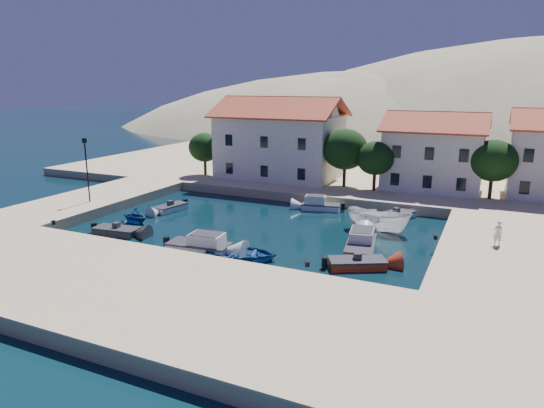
{
  "coord_description": "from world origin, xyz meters",
  "views": [
    {
      "loc": [
        18.11,
        -26.3,
        12.28
      ],
      "look_at": [
        0.77,
        11.07,
        2.0
      ],
      "focal_mm": 32.0,
      "sensor_mm": 36.0,
      "label": 1
    }
  ],
  "objects_px": {
    "building_left": "(280,137)",
    "building_mid": "(434,150)",
    "lamppost": "(86,164)",
    "pedestrian": "(498,233)",
    "cabin_cruiser_east": "(361,244)",
    "boat_east": "(378,231)",
    "rowboat_south": "(242,259)",
    "cabin_cruiser_south": "(199,245)"
  },
  "relations": [
    {
      "from": "cabin_cruiser_south",
      "to": "lamppost",
      "type": "bearing_deg",
      "value": 156.24
    },
    {
      "from": "building_left",
      "to": "building_mid",
      "type": "relative_size",
      "value": 1.4
    },
    {
      "from": "pedestrian",
      "to": "building_mid",
      "type": "bearing_deg",
      "value": -91.76
    },
    {
      "from": "rowboat_south",
      "to": "boat_east",
      "type": "relative_size",
      "value": 0.92
    },
    {
      "from": "rowboat_south",
      "to": "boat_east",
      "type": "xyz_separation_m",
      "value": [
        7.35,
        10.88,
        0.0
      ]
    },
    {
      "from": "building_mid",
      "to": "lamppost",
      "type": "xyz_separation_m",
      "value": [
        -29.5,
        -21.0,
        -0.47
      ]
    },
    {
      "from": "lamppost",
      "to": "rowboat_south",
      "type": "height_order",
      "value": "lamppost"
    },
    {
      "from": "lamppost",
      "to": "pedestrian",
      "type": "height_order",
      "value": "lamppost"
    },
    {
      "from": "building_mid",
      "to": "lamppost",
      "type": "height_order",
      "value": "building_mid"
    },
    {
      "from": "lamppost",
      "to": "cabin_cruiser_south",
      "type": "relative_size",
      "value": 1.25
    },
    {
      "from": "pedestrian",
      "to": "cabin_cruiser_south",
      "type": "bearing_deg",
      "value": -1.31
    },
    {
      "from": "building_mid",
      "to": "cabin_cruiser_south",
      "type": "distance_m",
      "value": 29.86
    },
    {
      "from": "cabin_cruiser_south",
      "to": "cabin_cruiser_east",
      "type": "bearing_deg",
      "value": 20.11
    },
    {
      "from": "building_mid",
      "to": "pedestrian",
      "type": "relative_size",
      "value": 5.79
    },
    {
      "from": "lamppost",
      "to": "boat_east",
      "type": "xyz_separation_m",
      "value": [
        27.18,
        5.42,
        -4.75
      ]
    },
    {
      "from": "building_mid",
      "to": "cabin_cruiser_east",
      "type": "xyz_separation_m",
      "value": [
        -2.43,
        -20.92,
        -4.75
      ]
    },
    {
      "from": "building_mid",
      "to": "lamppost",
      "type": "relative_size",
      "value": 1.69
    },
    {
      "from": "building_mid",
      "to": "rowboat_south",
      "type": "height_order",
      "value": "building_mid"
    },
    {
      "from": "lamppost",
      "to": "pedestrian",
      "type": "bearing_deg",
      "value": 3.79
    },
    {
      "from": "rowboat_south",
      "to": "pedestrian",
      "type": "height_order",
      "value": "pedestrian"
    },
    {
      "from": "lamppost",
      "to": "pedestrian",
      "type": "xyz_separation_m",
      "value": [
        36.34,
        2.41,
        -2.85
      ]
    },
    {
      "from": "lamppost",
      "to": "rowboat_south",
      "type": "xyz_separation_m",
      "value": [
        19.82,
        -5.45,
        -4.75
      ]
    },
    {
      "from": "cabin_cruiser_east",
      "to": "lamppost",
      "type": "bearing_deg",
      "value": 80.47
    },
    {
      "from": "boat_east",
      "to": "pedestrian",
      "type": "bearing_deg",
      "value": -101.02
    },
    {
      "from": "boat_east",
      "to": "building_left",
      "type": "bearing_deg",
      "value": 54.28
    },
    {
      "from": "building_mid",
      "to": "cabin_cruiser_south",
      "type": "xyz_separation_m",
      "value": [
        -13.43,
        -26.24,
        -4.75
      ]
    },
    {
      "from": "building_left",
      "to": "pedestrian",
      "type": "xyz_separation_m",
      "value": [
        24.84,
        -17.59,
        -4.03
      ]
    },
    {
      "from": "building_mid",
      "to": "rowboat_south",
      "type": "xyz_separation_m",
      "value": [
        -9.68,
        -26.45,
        -5.22
      ]
    },
    {
      "from": "lamppost",
      "to": "rowboat_south",
      "type": "bearing_deg",
      "value": -15.38
    },
    {
      "from": "rowboat_south",
      "to": "lamppost",
      "type": "bearing_deg",
      "value": 58.74
    },
    {
      "from": "cabin_cruiser_south",
      "to": "rowboat_south",
      "type": "distance_m",
      "value": 3.79
    },
    {
      "from": "cabin_cruiser_south",
      "to": "boat_east",
      "type": "height_order",
      "value": "cabin_cruiser_south"
    },
    {
      "from": "lamppost",
      "to": "pedestrian",
      "type": "distance_m",
      "value": 36.54
    },
    {
      "from": "lamppost",
      "to": "cabin_cruiser_east",
      "type": "distance_m",
      "value": 27.4
    },
    {
      "from": "cabin_cruiser_east",
      "to": "boat_east",
      "type": "relative_size",
      "value": 0.95
    },
    {
      "from": "building_left",
      "to": "pedestrian",
      "type": "bearing_deg",
      "value": -35.3
    },
    {
      "from": "lamppost",
      "to": "cabin_cruiser_east",
      "type": "relative_size",
      "value": 1.16
    },
    {
      "from": "building_mid",
      "to": "pedestrian",
      "type": "height_order",
      "value": "building_mid"
    },
    {
      "from": "cabin_cruiser_east",
      "to": "boat_east",
      "type": "height_order",
      "value": "cabin_cruiser_east"
    },
    {
      "from": "building_left",
      "to": "building_mid",
      "type": "height_order",
      "value": "building_left"
    },
    {
      "from": "boat_east",
      "to": "cabin_cruiser_east",
      "type": "bearing_deg",
      "value": -173.98
    },
    {
      "from": "rowboat_south",
      "to": "cabin_cruiser_south",
      "type": "bearing_deg",
      "value": 70.85
    }
  ]
}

